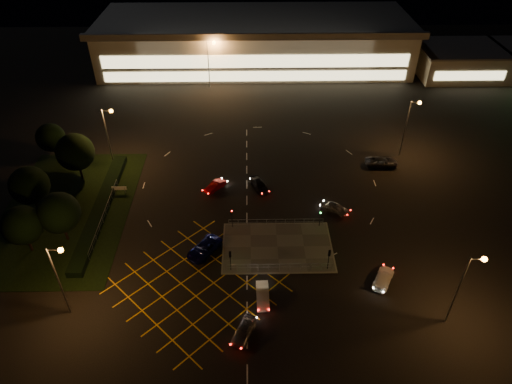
{
  "coord_description": "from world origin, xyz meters",
  "views": [
    {
      "loc": [
        -1.56,
        -45.11,
        42.11
      ],
      "look_at": [
        -0.65,
        7.4,
        2.0
      ],
      "focal_mm": 32.0,
      "sensor_mm": 36.0,
      "label": 1
    }
  ],
  "objects_px": {
    "car_left_blue": "(204,248)",
    "car_east_grey": "(381,162)",
    "car_circ_red": "(215,186)",
    "car_approach_white": "(383,278)",
    "signal_ne": "(320,213)",
    "car_near_silver": "(244,330)",
    "signal_sw": "(230,257)",
    "car_queue_white": "(263,295)",
    "signal_nw": "(232,214)",
    "car_far_dkgrey": "(260,185)",
    "signal_se": "(329,256)",
    "car_right_silver": "(335,208)"
  },
  "relations": [
    {
      "from": "signal_nw",
      "to": "car_circ_red",
      "type": "relative_size",
      "value": 0.85
    },
    {
      "from": "car_right_silver",
      "to": "car_east_grey",
      "type": "distance_m",
      "value": 14.88
    },
    {
      "from": "signal_se",
      "to": "car_left_blue",
      "type": "bearing_deg",
      "value": -11.72
    },
    {
      "from": "car_near_silver",
      "to": "car_right_silver",
      "type": "xyz_separation_m",
      "value": [
        13.03,
        20.59,
        -0.05
      ]
    },
    {
      "from": "car_near_silver",
      "to": "signal_se",
      "type": "bearing_deg",
      "value": 65.73
    },
    {
      "from": "signal_ne",
      "to": "car_approach_white",
      "type": "height_order",
      "value": "signal_ne"
    },
    {
      "from": "car_right_silver",
      "to": "car_approach_white",
      "type": "bearing_deg",
      "value": -131.7
    },
    {
      "from": "signal_se",
      "to": "car_circ_red",
      "type": "xyz_separation_m",
      "value": [
        -14.84,
        16.84,
        -1.76
      ]
    },
    {
      "from": "signal_sw",
      "to": "signal_ne",
      "type": "relative_size",
      "value": 1.0
    },
    {
      "from": "signal_ne",
      "to": "car_near_silver",
      "type": "distance_m",
      "value": 20.25
    },
    {
      "from": "signal_nw",
      "to": "car_right_silver",
      "type": "xyz_separation_m",
      "value": [
        14.69,
        3.26,
        -1.71
      ]
    },
    {
      "from": "signal_se",
      "to": "car_far_dkgrey",
      "type": "xyz_separation_m",
      "value": [
        -8.04,
        16.88,
        -1.74
      ]
    },
    {
      "from": "car_left_blue",
      "to": "car_circ_red",
      "type": "bearing_deg",
      "value": 120.86
    },
    {
      "from": "signal_sw",
      "to": "car_queue_white",
      "type": "height_order",
      "value": "signal_sw"
    },
    {
      "from": "car_near_silver",
      "to": "car_approach_white",
      "type": "relative_size",
      "value": 0.94
    },
    {
      "from": "car_circ_red",
      "to": "car_approach_white",
      "type": "distance_m",
      "value": 28.5
    },
    {
      "from": "signal_sw",
      "to": "car_left_blue",
      "type": "height_order",
      "value": "signal_sw"
    },
    {
      "from": "signal_ne",
      "to": "car_far_dkgrey",
      "type": "distance_m",
      "value": 12.12
    },
    {
      "from": "signal_nw",
      "to": "signal_sw",
      "type": "bearing_deg",
      "value": -90.0
    },
    {
      "from": "car_left_blue",
      "to": "car_approach_white",
      "type": "xyz_separation_m",
      "value": [
        21.92,
        -5.37,
        -0.08
      ]
    },
    {
      "from": "car_left_blue",
      "to": "car_approach_white",
      "type": "bearing_deg",
      "value": 19.9
    },
    {
      "from": "signal_nw",
      "to": "car_near_silver",
      "type": "height_order",
      "value": "signal_nw"
    },
    {
      "from": "signal_nw",
      "to": "signal_ne",
      "type": "distance_m",
      "value": 12.0
    },
    {
      "from": "signal_ne",
      "to": "car_circ_red",
      "type": "bearing_deg",
      "value": 149.18
    },
    {
      "from": "signal_se",
      "to": "car_approach_white",
      "type": "xyz_separation_m",
      "value": [
        6.42,
        -2.15,
        -1.72
      ]
    },
    {
      "from": "signal_ne",
      "to": "car_right_silver",
      "type": "xyz_separation_m",
      "value": [
        2.69,
        3.26,
        -1.71
      ]
    },
    {
      "from": "car_far_dkgrey",
      "to": "car_circ_red",
      "type": "height_order",
      "value": "car_far_dkgrey"
    },
    {
      "from": "signal_ne",
      "to": "signal_nw",
      "type": "bearing_deg",
      "value": 180.0
    },
    {
      "from": "car_queue_white",
      "to": "car_circ_red",
      "type": "height_order",
      "value": "car_queue_white"
    },
    {
      "from": "signal_ne",
      "to": "car_approach_white",
      "type": "bearing_deg",
      "value": -57.65
    },
    {
      "from": "signal_nw",
      "to": "car_approach_white",
      "type": "height_order",
      "value": "signal_nw"
    },
    {
      "from": "signal_sw",
      "to": "car_east_grey",
      "type": "relative_size",
      "value": 0.6
    },
    {
      "from": "signal_se",
      "to": "signal_ne",
      "type": "distance_m",
      "value": 7.99
    },
    {
      "from": "car_circ_red",
      "to": "signal_sw",
      "type": "bearing_deg",
      "value": -39.37
    },
    {
      "from": "signal_ne",
      "to": "car_east_grey",
      "type": "distance_m",
      "value": 19.18
    },
    {
      "from": "car_queue_white",
      "to": "car_east_grey",
      "type": "xyz_separation_m",
      "value": [
        20.28,
        27.35,
        0.05
      ]
    },
    {
      "from": "car_right_silver",
      "to": "signal_nw",
      "type": "bearing_deg",
      "value": 135.27
    },
    {
      "from": "signal_sw",
      "to": "car_near_silver",
      "type": "bearing_deg",
      "value": 100.07
    },
    {
      "from": "signal_ne",
      "to": "car_queue_white",
      "type": "bearing_deg",
      "value": -123.13
    },
    {
      "from": "signal_sw",
      "to": "car_approach_white",
      "type": "bearing_deg",
      "value": 173.34
    },
    {
      "from": "signal_ne",
      "to": "car_circ_red",
      "type": "relative_size",
      "value": 0.85
    },
    {
      "from": "car_queue_white",
      "to": "car_left_blue",
      "type": "relative_size",
      "value": 0.78
    },
    {
      "from": "car_left_blue",
      "to": "car_far_dkgrey",
      "type": "height_order",
      "value": "car_left_blue"
    },
    {
      "from": "car_far_dkgrey",
      "to": "car_approach_white",
      "type": "distance_m",
      "value": 23.9
    },
    {
      "from": "signal_sw",
      "to": "car_far_dkgrey",
      "type": "xyz_separation_m",
      "value": [
        3.96,
        16.88,
        -1.74
      ]
    },
    {
      "from": "signal_se",
      "to": "car_circ_red",
      "type": "distance_m",
      "value": 22.51
    },
    {
      "from": "car_left_blue",
      "to": "car_approach_white",
      "type": "height_order",
      "value": "car_left_blue"
    },
    {
      "from": "signal_se",
      "to": "car_east_grey",
      "type": "height_order",
      "value": "signal_se"
    },
    {
      "from": "car_near_silver",
      "to": "car_left_blue",
      "type": "height_order",
      "value": "car_left_blue"
    },
    {
      "from": "car_left_blue",
      "to": "car_east_grey",
      "type": "bearing_deg",
      "value": 69.0
    }
  ]
}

